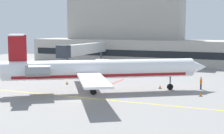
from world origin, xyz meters
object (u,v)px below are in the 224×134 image
object	(u,v)px
regional_jet	(97,70)
fuel_tank	(109,64)
baggage_tug	(47,73)
marshaller	(201,83)

from	to	relation	value
regional_jet	fuel_tank	xyz separation A→B (m)	(-8.21, 23.02, -1.95)
regional_jet	baggage_tug	world-z (taller)	regional_jet
baggage_tug	marshaller	size ratio (longest dim) A/B	2.01
fuel_tank	regional_jet	bearing A→B (deg)	-70.36
regional_jet	baggage_tug	size ratio (longest dim) A/B	7.47
baggage_tug	regional_jet	bearing A→B (deg)	-30.84
fuel_tank	baggage_tug	bearing A→B (deg)	-114.76
regional_jet	baggage_tug	xyz separation A→B (m)	(-14.77, 8.82, -2.38)
regional_jet	marshaller	bearing A→B (deg)	30.85
marshaller	fuel_tank	bearing A→B (deg)	145.73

